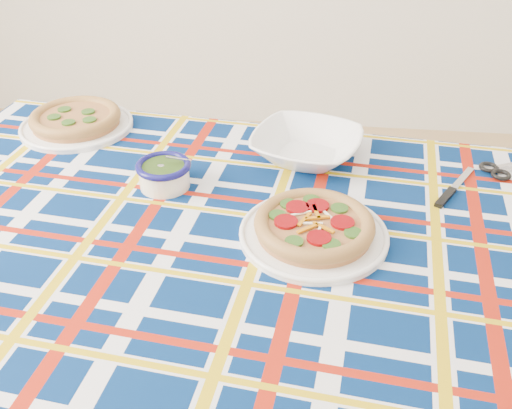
# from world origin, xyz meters

# --- Properties ---
(dining_table) EXTENTS (1.66, 1.14, 0.73)m
(dining_table) POSITION_xyz_m (0.10, -0.05, 0.66)
(dining_table) COLOR brown
(dining_table) RESTS_ON floor
(tablecloth) EXTENTS (1.69, 1.17, 0.10)m
(tablecloth) POSITION_xyz_m (0.10, -0.05, 0.69)
(tablecloth) COLOR #041F4F
(tablecloth) RESTS_ON dining_table
(main_focaccia_plate) EXTENTS (0.34, 0.34, 0.06)m
(main_focaccia_plate) POSITION_xyz_m (0.29, -0.07, 0.77)
(main_focaccia_plate) COLOR #A4693A
(main_focaccia_plate) RESTS_ON tablecloth
(pesto_bowl) EXTENTS (0.15, 0.15, 0.07)m
(pesto_bowl) POSITION_xyz_m (-0.06, 0.09, 0.78)
(pesto_bowl) COLOR #1C320D
(pesto_bowl) RESTS_ON tablecloth
(serving_bowl) EXTENTS (0.33, 0.33, 0.07)m
(serving_bowl) POSITION_xyz_m (0.26, 0.26, 0.77)
(serving_bowl) COLOR white
(serving_bowl) RESTS_ON tablecloth
(second_focaccia_plate) EXTENTS (0.33, 0.33, 0.06)m
(second_focaccia_plate) POSITION_xyz_m (-0.38, 0.36, 0.77)
(second_focaccia_plate) COLOR #A4693A
(second_focaccia_plate) RESTS_ON tablecloth
(table_knife) EXTENTS (0.13, 0.20, 0.01)m
(table_knife) POSITION_xyz_m (0.62, 0.19, 0.74)
(table_knife) COLOR silver
(table_knife) RESTS_ON tablecloth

